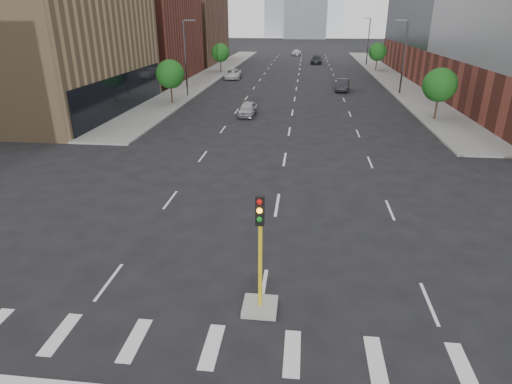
% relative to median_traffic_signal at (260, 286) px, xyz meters
% --- Properties ---
extents(sidewalk_left_far, '(5.00, 92.00, 0.15)m').
position_rel_median_traffic_signal_xyz_m(sidewalk_left_far, '(-15.00, 65.03, -0.90)').
color(sidewalk_left_far, gray).
rests_on(sidewalk_left_far, ground).
extents(sidewalk_right_far, '(5.00, 92.00, 0.15)m').
position_rel_median_traffic_signal_xyz_m(sidewalk_right_far, '(15.00, 65.03, -0.90)').
color(sidewalk_right_far, gray).
rests_on(sidewalk_right_far, ground).
extents(building_left_mid, '(20.00, 24.00, 14.00)m').
position_rel_median_traffic_signal_xyz_m(building_left_mid, '(-27.50, 31.03, 6.03)').
color(building_left_mid, '#977955').
rests_on(building_left_mid, ground).
extents(building_left_far_a, '(20.00, 22.00, 12.00)m').
position_rel_median_traffic_signal_xyz_m(building_left_far_a, '(-27.50, 57.03, 5.03)').
color(building_left_far_a, brown).
rests_on(building_left_far_a, ground).
extents(building_left_far_b, '(20.00, 24.00, 13.00)m').
position_rel_median_traffic_signal_xyz_m(building_left_far_b, '(-27.50, 83.03, 5.53)').
color(building_left_far_b, brown).
rests_on(building_left_far_b, ground).
extents(median_traffic_signal, '(1.20, 1.20, 4.40)m').
position_rel_median_traffic_signal_xyz_m(median_traffic_signal, '(0.00, 0.00, 0.00)').
color(median_traffic_signal, '#999993').
rests_on(median_traffic_signal, ground).
extents(streetlight_right_a, '(1.60, 0.22, 9.07)m').
position_rel_median_traffic_signal_xyz_m(streetlight_right_a, '(13.41, 46.03, 4.04)').
color(streetlight_right_a, '#2D2D30').
rests_on(streetlight_right_a, ground).
extents(streetlight_right_b, '(1.60, 0.22, 9.07)m').
position_rel_median_traffic_signal_xyz_m(streetlight_right_b, '(13.41, 81.03, 4.04)').
color(streetlight_right_b, '#2D2D30').
rests_on(streetlight_right_b, ground).
extents(streetlight_left, '(1.60, 0.22, 9.07)m').
position_rel_median_traffic_signal_xyz_m(streetlight_left, '(-13.41, 41.03, 4.04)').
color(streetlight_left, '#2D2D30').
rests_on(streetlight_left, ground).
extents(tree_left_near, '(3.20, 3.20, 4.85)m').
position_rel_median_traffic_signal_xyz_m(tree_left_near, '(-14.00, 36.03, 2.42)').
color(tree_left_near, '#382619').
rests_on(tree_left_near, ground).
extents(tree_left_far, '(3.20, 3.20, 4.85)m').
position_rel_median_traffic_signal_xyz_m(tree_left_far, '(-14.00, 66.03, 2.42)').
color(tree_left_far, '#382619').
rests_on(tree_left_far, ground).
extents(tree_right_near, '(3.20, 3.20, 4.85)m').
position_rel_median_traffic_signal_xyz_m(tree_right_near, '(14.00, 31.03, 2.42)').
color(tree_right_near, '#382619').
rests_on(tree_right_near, ground).
extents(tree_right_far, '(3.20, 3.20, 4.85)m').
position_rel_median_traffic_signal_xyz_m(tree_right_far, '(14.00, 71.03, 2.42)').
color(tree_right_far, '#382619').
rests_on(tree_right_far, ground).
extents(car_near_left, '(1.75, 4.16, 1.41)m').
position_rel_median_traffic_signal_xyz_m(car_near_left, '(-4.53, 31.01, -0.27)').
color(car_near_left, '#A3A3A7').
rests_on(car_near_left, ground).
extents(car_mid_right, '(2.25, 4.92, 1.57)m').
position_rel_median_traffic_signal_xyz_m(car_mid_right, '(6.25, 47.84, -0.19)').
color(car_mid_right, black).
rests_on(car_mid_right, ground).
extents(car_far_left, '(2.79, 5.44, 1.47)m').
position_rel_median_traffic_signal_xyz_m(car_far_left, '(-10.50, 58.12, -0.24)').
color(car_far_left, silver).
rests_on(car_far_left, ground).
extents(car_deep_right, '(2.63, 5.75, 1.63)m').
position_rel_median_traffic_signal_xyz_m(car_deep_right, '(3.35, 82.78, -0.16)').
color(car_deep_right, black).
rests_on(car_deep_right, ground).
extents(car_distant, '(2.54, 4.85, 1.58)m').
position_rel_median_traffic_signal_xyz_m(car_distant, '(-1.33, 102.37, -0.19)').
color(car_distant, silver).
rests_on(car_distant, ground).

